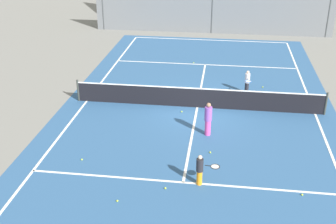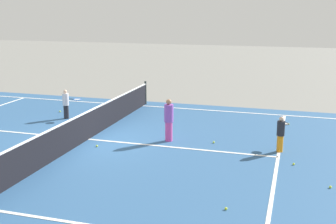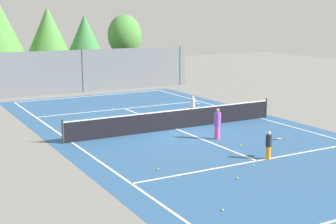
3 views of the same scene
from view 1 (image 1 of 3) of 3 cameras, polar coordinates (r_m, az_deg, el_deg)
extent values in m
plane|color=slate|center=(20.84, 3.88, 0.62)|extent=(80.00, 80.00, 0.00)
cube|color=#2D5684|center=(20.84, 3.88, 0.62)|extent=(13.00, 25.00, 0.00)
cube|color=white|center=(21.86, -10.65, 1.44)|extent=(0.10, 24.00, 0.01)
cube|color=white|center=(21.24, 18.83, -0.24)|extent=(0.10, 24.00, 0.01)
cube|color=white|center=(32.14, 5.54, 9.43)|extent=(11.00, 0.10, 0.01)
cube|color=white|center=(15.26, 2.01, -9.26)|extent=(11.00, 0.10, 0.01)
cube|color=white|center=(26.79, 4.93, 6.25)|extent=(11.00, 0.10, 0.01)
cube|color=white|center=(20.84, 3.88, 0.63)|extent=(0.10, 12.80, 0.01)
cylinder|color=#333833|center=(21.78, -11.76, 2.80)|extent=(0.10, 0.10, 1.10)
cylinder|color=#333833|center=(21.11, 20.09, 1.03)|extent=(0.10, 0.10, 1.10)
cube|color=black|center=(20.65, 3.91, 1.81)|extent=(11.80, 0.03, 0.95)
cube|color=white|center=(20.46, 3.96, 3.10)|extent=(11.80, 0.04, 0.05)
cube|color=slate|center=(33.70, 5.83, 12.94)|extent=(18.00, 0.06, 3.20)
cylinder|color=#3F4447|center=(35.05, -8.57, 13.26)|extent=(0.12, 0.12, 3.20)
cylinder|color=#3F4447|center=(33.70, 5.83, 12.94)|extent=(0.12, 0.12, 3.20)
cylinder|color=#3F4447|center=(34.46, 20.39, 11.81)|extent=(0.12, 0.12, 3.20)
cylinder|color=brown|center=(37.53, 3.90, 13.97)|extent=(0.35, 0.35, 2.84)
cylinder|color=brown|center=(37.31, 14.05, 13.17)|extent=(0.34, 0.34, 2.76)
cylinder|color=brown|center=(37.76, -2.61, 14.01)|extent=(0.32, 0.32, 2.77)
cylinder|color=brown|center=(37.23, 8.52, 13.51)|extent=(0.32, 0.32, 2.64)
cylinder|color=#232328|center=(22.76, 10.33, 3.18)|extent=(0.21, 0.21, 0.56)
cylinder|color=silver|center=(22.57, 10.43, 4.42)|extent=(0.26, 0.26, 0.49)
sphere|color=beige|center=(22.47, 10.49, 5.18)|extent=(0.15, 0.15, 0.15)
cylinder|color=black|center=(22.31, 10.49, 4.23)|extent=(0.04, 0.20, 0.03)
torus|color=blue|center=(22.07, 10.54, 4.00)|extent=(0.34, 0.34, 0.03)
cylinder|color=silver|center=(22.07, 10.54, 4.00)|extent=(0.29, 0.29, 0.00)
cylinder|color=orange|center=(15.07, 4.16, -8.61)|extent=(0.20, 0.20, 0.54)
cylinder|color=#232328|center=(14.79, 4.22, -7.00)|extent=(0.25, 0.25, 0.47)
sphere|color=beige|center=(14.63, 4.25, -5.98)|extent=(0.14, 0.14, 0.14)
cylinder|color=black|center=(14.75, 5.27, -7.05)|extent=(0.20, 0.05, 0.03)
torus|color=black|center=(14.72, 6.23, -7.17)|extent=(0.37, 0.37, 0.03)
cylinder|color=silver|center=(14.72, 6.23, -7.17)|extent=(0.31, 0.31, 0.00)
cylinder|color=#D14799|center=(18.21, 5.26, -2.04)|extent=(0.25, 0.25, 0.68)
cylinder|color=purple|center=(17.93, 5.34, -0.22)|extent=(0.31, 0.31, 0.60)
sphere|color=#A37556|center=(17.77, 5.39, 0.91)|extent=(0.18, 0.18, 0.18)
cube|color=blue|center=(21.62, 6.59, 1.95)|extent=(0.38, 0.33, 0.36)
sphere|color=#CCE533|center=(21.54, 6.42, 2.48)|extent=(0.07, 0.07, 0.07)
sphere|color=#CCE533|center=(21.58, 6.82, 2.51)|extent=(0.07, 0.07, 0.07)
sphere|color=#CCE533|center=(26.99, 3.41, 6.50)|extent=(0.07, 0.07, 0.07)
sphere|color=#CCE533|center=(20.28, 1.83, 0.05)|extent=(0.07, 0.07, 0.07)
sphere|color=#CCE533|center=(14.44, -6.70, -11.56)|extent=(0.07, 0.07, 0.07)
sphere|color=#CCE533|center=(21.83, -7.08, 1.74)|extent=(0.07, 0.07, 0.07)
sphere|color=#CCE533|center=(16.80, -11.29, -6.16)|extent=(0.07, 0.07, 0.07)
sphere|color=#CCE533|center=(17.02, 5.59, -5.32)|extent=(0.07, 0.07, 0.07)
sphere|color=#CCE533|center=(14.92, -0.35, -10.01)|extent=(0.07, 0.07, 0.07)
sphere|color=#CCE533|center=(15.28, 17.28, -10.37)|extent=(0.07, 0.07, 0.07)
sphere|color=#CCE533|center=(23.68, 12.38, 3.24)|extent=(0.07, 0.07, 0.07)
camera|label=2|loc=(19.08, -40.35, 6.43)|focal=46.05mm
camera|label=3|loc=(13.84, -85.07, -11.31)|focal=52.09mm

